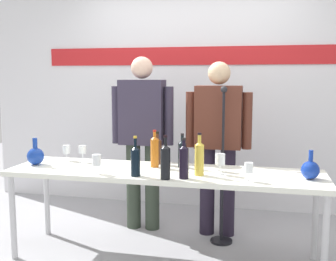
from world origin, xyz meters
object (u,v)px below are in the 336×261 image
at_px(wine_glass_left_2, 97,160).
at_px(wine_bottle_3, 165,161).
at_px(wine_bottle_1, 182,153).
at_px(microphone_stand, 222,192).
at_px(wine_bottle_2, 184,161).
at_px(wine_bottle_4, 199,157).
at_px(wine_glass_left_0, 82,150).
at_px(display_table, 164,177).
at_px(wine_glass_right_0, 219,159).
at_px(presenter_left, 142,132).
at_px(wine_bottle_0, 157,150).
at_px(wine_bottle_5, 135,160).
at_px(wine_bottle_6, 155,151).
at_px(decanter_blue_left, 36,156).
at_px(decanter_blue_right, 310,170).
at_px(wine_glass_right_2, 221,160).
at_px(wine_glass_right_1, 249,168).
at_px(presenter_right, 218,137).
at_px(wine_glass_left_1, 66,150).

bearing_deg(wine_glass_left_2, wine_bottle_3, -4.83).
xyz_separation_m(wine_bottle_1, microphone_stand, (0.31, 0.29, -0.40)).
bearing_deg(wine_bottle_1, wine_bottle_2, -77.24).
xyz_separation_m(wine_bottle_4, wine_glass_left_0, (-1.08, 0.25, -0.03)).
distance_m(display_table, microphone_stand, 0.66).
relative_size(wine_bottle_2, wine_glass_right_0, 2.14).
height_order(wine_glass_left_2, microphone_stand, microphone_stand).
xyz_separation_m(presenter_left, wine_bottle_0, (0.25, -0.39, -0.10)).
relative_size(wine_bottle_5, wine_bottle_6, 0.98).
bearing_deg(wine_bottle_6, decanter_blue_left, -172.14).
xyz_separation_m(display_table, decanter_blue_right, (1.12, -0.03, 0.13)).
bearing_deg(wine_glass_right_2, decanter_blue_right, 0.31).
height_order(wine_bottle_5, wine_glass_right_0, wine_bottle_5).
height_order(display_table, wine_glass_right_1, wine_glass_right_1).
xyz_separation_m(decanter_blue_right, wine_glass_left_0, (-1.90, 0.19, 0.04)).
relative_size(wine_glass_left_0, wine_glass_right_1, 1.09).
relative_size(display_table, wine_bottle_0, 9.04).
xyz_separation_m(wine_glass_right_0, microphone_stand, (-0.00, 0.37, -0.38)).
distance_m(wine_bottle_4, wine_glass_right_0, 0.22).
xyz_separation_m(wine_bottle_5, wine_glass_right_1, (0.85, 0.04, -0.03)).
xyz_separation_m(presenter_right, wine_glass_left_1, (-1.32, -0.44, -0.09)).
height_order(display_table, wine_glass_left_2, wine_glass_left_2).
relative_size(display_table, wine_bottle_6, 8.11).
xyz_separation_m(decanter_blue_right, wine_bottle_3, (-1.04, -0.24, 0.07)).
distance_m(wine_bottle_4, microphone_stand, 0.70).
distance_m(wine_bottle_5, wine_glass_left_0, 0.73).
bearing_deg(presenter_right, microphone_stand, -71.24).
bearing_deg(presenter_left, display_table, -60.05).
height_order(presenter_right, wine_bottle_1, presenter_right).
distance_m(wine_bottle_1, microphone_stand, 0.59).
bearing_deg(decanter_blue_left, wine_bottle_3, -11.37).
xyz_separation_m(wine_bottle_6, wine_glass_left_2, (-0.38, -0.34, -0.03)).
relative_size(display_table, wine_bottle_3, 7.71).
relative_size(wine_bottle_1, wine_bottle_4, 0.86).
xyz_separation_m(wine_bottle_3, wine_glass_left_2, (-0.56, 0.05, -0.03)).
bearing_deg(wine_bottle_3, decanter_blue_left, 168.63).
relative_size(wine_bottle_3, wine_bottle_4, 1.00).
bearing_deg(wine_glass_right_1, wine_glass_right_2, 144.02).
xyz_separation_m(presenter_right, wine_bottle_4, (-0.07, -0.73, -0.05)).
relative_size(wine_bottle_3, wine_bottle_6, 1.05).
xyz_separation_m(wine_bottle_1, wine_bottle_3, (-0.04, -0.43, 0.02)).
relative_size(presenter_right, wine_glass_left_1, 11.73).
xyz_separation_m(wine_bottle_3, wine_glass_right_0, (0.36, 0.35, -0.04)).
xyz_separation_m(wine_bottle_0, wine_bottle_5, (-0.05, -0.48, 0.00)).
bearing_deg(decanter_blue_right, decanter_blue_left, 180.00).
xyz_separation_m(wine_bottle_1, wine_glass_right_0, (0.32, -0.08, -0.02)).
xyz_separation_m(wine_glass_left_1, microphone_stand, (1.39, 0.25, -0.38)).
bearing_deg(microphone_stand, wine_bottle_0, -159.94).
bearing_deg(wine_glass_right_0, wine_glass_left_2, -161.75).
relative_size(wine_bottle_0, wine_bottle_3, 0.85).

